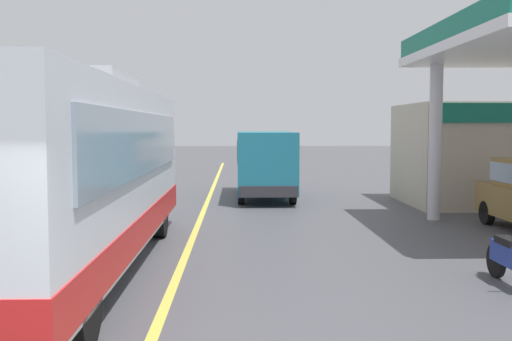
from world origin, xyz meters
TOP-DOWN VIEW (x-y plane):
  - ground at (0.00, 20.00)m, footprint 120.00×120.00m
  - lane_divider_stripe at (0.00, 15.00)m, footprint 0.16×50.00m
  - coach_bus_main at (-1.89, 6.86)m, footprint 2.60×11.04m
  - minibus_opposing_lane at (2.07, 18.22)m, footprint 2.04×6.13m
  - motorcycle_parked_forecourt at (5.57, 5.54)m, footprint 0.55×1.80m

SIDE VIEW (x-z plane):
  - ground at x=0.00m, z-range 0.00..0.00m
  - lane_divider_stripe at x=0.00m, z-range 0.00..0.01m
  - motorcycle_parked_forecourt at x=5.57m, z-range -0.02..0.90m
  - minibus_opposing_lane at x=2.07m, z-range 0.25..2.69m
  - coach_bus_main at x=-1.89m, z-range -0.12..3.56m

